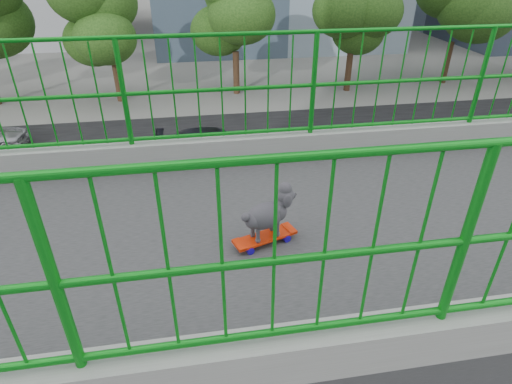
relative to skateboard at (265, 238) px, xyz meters
The scene contains 10 objects.
road 14.99m from the skateboard, behind, with size 18.00×90.00×0.02m, color black.
footbridge 2.19m from the skateboard, 98.34° to the right, with size 3.00×24.00×7.00m.
railing 1.21m from the skateboard, 98.34° to the right, with size 3.00×24.00×1.42m.
street_trees 26.31m from the skateboard, behind, with size 5.30×60.40×7.26m.
skateboard is the anchor object (origin of this frame).
poodle 0.24m from the skateboard, 109.05° to the left, with size 0.30×0.48×0.42m.
car_0 12.63m from the skateboard, 124.53° to the left, with size 1.54×3.83×1.30m, color white.
car_2 14.66m from the skateboard, 161.60° to the right, with size 2.64×5.72×1.59m, color black.
car_3 16.98m from the skateboard, behind, with size 2.21×5.44×1.58m, color black.
car_5 9.42m from the skateboard, 151.06° to the left, with size 1.71×4.89×1.61m, color #AD0A06.
Camera 1 is at (2.92, 0.66, 9.16)m, focal length 29.23 mm.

